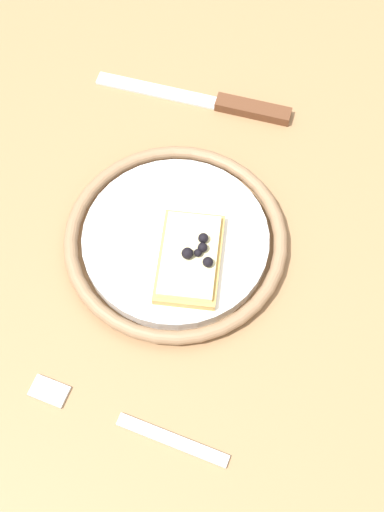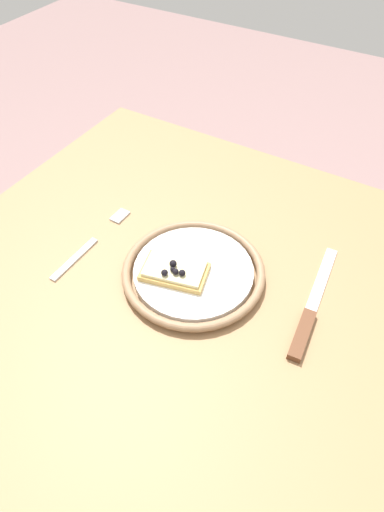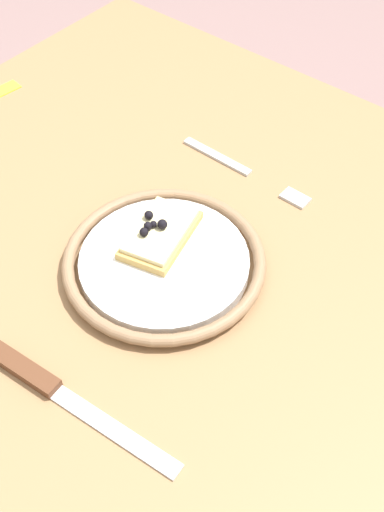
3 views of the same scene
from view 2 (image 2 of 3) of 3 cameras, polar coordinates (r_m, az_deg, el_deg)
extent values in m
plane|color=gray|center=(1.38, 0.92, -25.44)|extent=(6.00, 6.00, 0.00)
cube|color=#936D47|center=(0.71, 1.65, -7.29)|extent=(0.97, 0.87, 0.03)
cylinder|color=#4C4742|center=(1.36, -6.76, 2.02)|extent=(0.05, 0.05, 0.73)
cylinder|color=white|center=(0.73, 0.19, -2.15)|extent=(0.20, 0.20, 0.02)
torus|color=#8C6B4C|center=(0.72, 0.19, -1.94)|extent=(0.24, 0.24, 0.01)
cube|color=tan|center=(0.71, -2.29, -2.05)|extent=(0.12, 0.09, 0.01)
cube|color=beige|center=(0.70, -2.30, -1.63)|extent=(0.11, 0.08, 0.01)
sphere|color=black|center=(0.69, -2.15, -2.05)|extent=(0.01, 0.01, 0.01)
sphere|color=black|center=(0.69, -2.52, -1.75)|extent=(0.01, 0.01, 0.01)
sphere|color=black|center=(0.69, -1.29, -2.21)|extent=(0.01, 0.01, 0.01)
sphere|color=black|center=(0.70, -2.48, -0.99)|extent=(0.01, 0.01, 0.01)
sphere|color=black|center=(0.69, -3.69, -2.30)|extent=(0.01, 0.01, 0.01)
cube|color=silver|center=(0.76, 16.47, -2.99)|extent=(0.03, 0.15, 0.00)
cube|color=#59331E|center=(0.68, 14.10, -9.87)|extent=(0.03, 0.09, 0.01)
cube|color=#BCBCBC|center=(0.78, -15.01, -0.36)|extent=(0.01, 0.11, 0.00)
cube|color=#BCBCBC|center=(0.84, -9.34, 5.15)|extent=(0.02, 0.04, 0.00)
camera|label=1|loc=(0.62, -48.92, 44.05)|focal=47.14mm
camera|label=3|loc=(0.76, 53.29, 36.11)|focal=46.57mm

